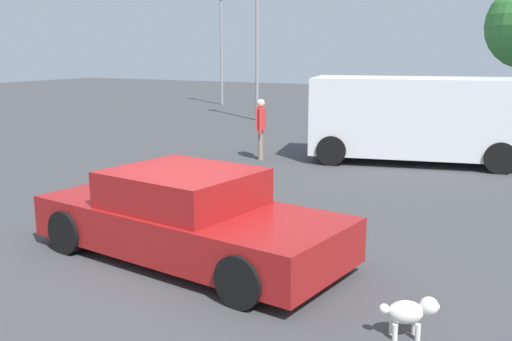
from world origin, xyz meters
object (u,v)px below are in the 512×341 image
at_px(pedestrian, 261,124).
at_px(light_post_mid, 221,28).
at_px(sedan_foreground, 188,218).
at_px(dog, 410,312).
at_px(van_white, 414,117).
at_px(light_post_near, 257,16).

relative_size(pedestrian, light_post_mid, 0.28).
bearing_deg(sedan_foreground, dog, -7.24).
xyz_separation_m(dog, light_post_mid, (-15.17, 21.19, 3.75)).
relative_size(van_white, light_post_near, 0.89).
bearing_deg(sedan_foreground, light_post_mid, 127.69).
height_order(dog, pedestrian, pedestrian).
bearing_deg(light_post_near, sedan_foreground, -65.40).
xyz_separation_m(dog, pedestrian, (-5.95, 8.06, 0.68)).
height_order(dog, light_post_near, light_post_near).
bearing_deg(light_post_near, pedestrian, -61.37).
relative_size(dog, light_post_mid, 0.10).
height_order(sedan_foreground, light_post_mid, light_post_mid).
bearing_deg(pedestrian, light_post_mid, -79.92).
distance_m(sedan_foreground, dog, 3.48).
bearing_deg(light_post_mid, sedan_foreground, -59.80).
bearing_deg(pedestrian, light_post_near, -86.36).
xyz_separation_m(sedan_foreground, light_post_near, (-6.87, 14.99, 3.65)).
bearing_deg(van_white, dog, 90.01).
xyz_separation_m(van_white, light_post_near, (-7.95, 6.25, 3.05)).
relative_size(dog, pedestrian, 0.34).
xyz_separation_m(dog, van_white, (-2.27, 9.62, 0.91)).
relative_size(sedan_foreground, van_white, 0.85).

